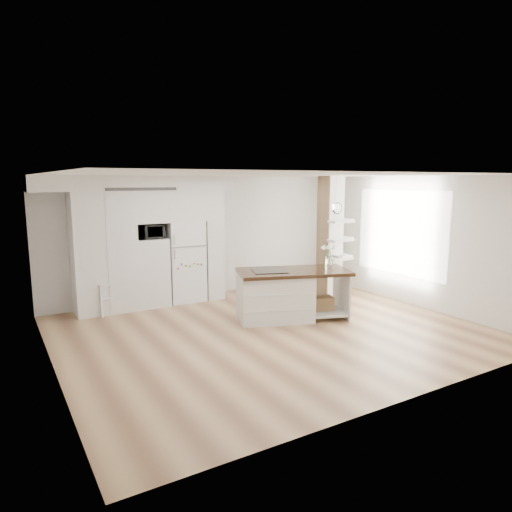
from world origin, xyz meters
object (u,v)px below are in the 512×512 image
(kitchen_island, at_px, (281,294))
(bookshelf, at_px, (112,299))
(refrigerator, at_px, (184,261))
(floor_plant_a, at_px, (339,280))

(kitchen_island, relative_size, bookshelf, 3.59)
(refrigerator, bearing_deg, kitchen_island, -64.03)
(refrigerator, relative_size, bookshelf, 2.75)
(kitchen_island, relative_size, floor_plant_a, 4.50)
(refrigerator, distance_m, kitchen_island, 2.47)
(floor_plant_a, bearing_deg, kitchen_island, -154.46)
(refrigerator, relative_size, kitchen_island, 0.77)
(floor_plant_a, bearing_deg, bookshelf, 170.71)
(bookshelf, bearing_deg, refrigerator, -6.93)
(refrigerator, xyz_separation_m, bookshelf, (-1.61, -0.18, -0.59))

